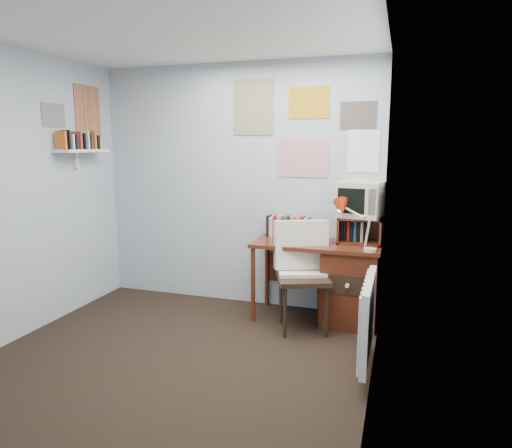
{
  "coord_description": "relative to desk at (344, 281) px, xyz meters",
  "views": [
    {
      "loc": [
        1.64,
        -2.73,
        1.68
      ],
      "look_at": [
        0.43,
        1.05,
        0.99
      ],
      "focal_mm": 32.0,
      "sensor_mm": 36.0,
      "label": 1
    }
  ],
  "objects": [
    {
      "name": "ground",
      "position": [
        -1.17,
        -1.48,
        -0.41
      ],
      "size": [
        3.5,
        3.5,
        0.0
      ],
      "primitive_type": "plane",
      "color": "black",
      "rests_on": "ground"
    },
    {
      "name": "back_wall",
      "position": [
        -1.17,
        0.27,
        0.84
      ],
      "size": [
        3.0,
        0.02,
        2.5
      ],
      "primitive_type": "cube",
      "color": "#ACB8C5",
      "rests_on": "ground"
    },
    {
      "name": "right_wall",
      "position": [
        0.33,
        -1.48,
        0.84
      ],
      "size": [
        0.02,
        3.5,
        2.5
      ],
      "primitive_type": "cube",
      "color": "#ACB8C5",
      "rests_on": "ground"
    },
    {
      "name": "ceiling",
      "position": [
        -1.17,
        -1.48,
        2.09
      ],
      "size": [
        3.0,
        3.5,
        0.02
      ],
      "primitive_type": "cube",
      "color": "white",
      "rests_on": "back_wall"
    },
    {
      "name": "desk",
      "position": [
        0.0,
        0.0,
        0.0
      ],
      "size": [
        1.2,
        0.55,
        0.76
      ],
      "color": "#552313",
      "rests_on": "ground"
    },
    {
      "name": "desk_chair",
      "position": [
        -0.33,
        -0.3,
        0.08
      ],
      "size": [
        0.63,
        0.62,
        0.97
      ],
      "primitive_type": "cube",
      "rotation": [
        0.0,
        0.0,
        0.36
      ],
      "color": "black",
      "rests_on": "ground"
    },
    {
      "name": "desk_lamp",
      "position": [
        0.24,
        -0.22,
        0.55
      ],
      "size": [
        0.33,
        0.3,
        0.39
      ],
      "primitive_type": "cube",
      "rotation": [
        0.0,
        0.0,
        -0.25
      ],
      "color": "#B9230C",
      "rests_on": "desk"
    },
    {
      "name": "tv_riser",
      "position": [
        0.12,
        0.11,
        0.48
      ],
      "size": [
        0.4,
        0.3,
        0.25
      ],
      "primitive_type": "cube",
      "color": "#552313",
      "rests_on": "desk"
    },
    {
      "name": "crt_tv",
      "position": [
        0.11,
        0.13,
        0.79
      ],
      "size": [
        0.43,
        0.41,
        0.36
      ],
      "primitive_type": "cube",
      "rotation": [
        0.0,
        0.0,
        -0.16
      ],
      "color": "beige",
      "rests_on": "tv_riser"
    },
    {
      "name": "book_row",
      "position": [
        -0.51,
        0.18,
        0.46
      ],
      "size": [
        0.6,
        0.14,
        0.22
      ],
      "primitive_type": "cube",
      "color": "#552313",
      "rests_on": "desk"
    },
    {
      "name": "radiator",
      "position": [
        0.29,
        -0.93,
        0.01
      ],
      "size": [
        0.09,
        0.8,
        0.6
      ],
      "primitive_type": "cube",
      "color": "white",
      "rests_on": "right_wall"
    },
    {
      "name": "wall_shelf",
      "position": [
        -2.57,
        -0.38,
        1.21
      ],
      "size": [
        0.2,
        0.62,
        0.24
      ],
      "primitive_type": "cube",
      "color": "white",
      "rests_on": "left_wall"
    },
    {
      "name": "posters_back",
      "position": [
        -0.47,
        0.26,
        1.44
      ],
      "size": [
        1.2,
        0.01,
        0.9
      ],
      "primitive_type": "cube",
      "color": "white",
      "rests_on": "back_wall"
    },
    {
      "name": "posters_left",
      "position": [
        -2.67,
        -0.38,
        1.59
      ],
      "size": [
        0.01,
        0.7,
        0.6
      ],
      "primitive_type": "cube",
      "color": "white",
      "rests_on": "left_wall"
    }
  ]
}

